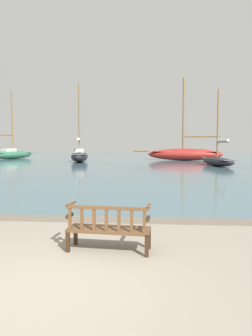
# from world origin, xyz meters

# --- Properties ---
(ground_plane) EXTENTS (160.00, 160.00, 0.00)m
(ground_plane) POSITION_xyz_m (0.00, 0.00, 0.00)
(ground_plane) COLOR gray
(harbor_water) EXTENTS (100.00, 80.00, 0.08)m
(harbor_water) POSITION_xyz_m (0.00, 44.00, 0.04)
(harbor_water) COLOR #476670
(harbor_water) RESTS_ON ground
(quay_edge_kerb) EXTENTS (40.00, 0.30, 0.12)m
(quay_edge_kerb) POSITION_xyz_m (0.00, 3.85, 0.06)
(quay_edge_kerb) COLOR #675F54
(quay_edge_kerb) RESTS_ON ground
(park_bench) EXTENTS (1.64, 0.66, 0.92)m
(park_bench) POSITION_xyz_m (0.65, 1.63, 0.47)
(park_bench) COLOR #322113
(park_bench) RESTS_ON ground
(sailboat_nearest_port) EXTENTS (2.88, 6.70, 7.38)m
(sailboat_nearest_port) POSITION_xyz_m (8.05, 25.65, 0.63)
(sailboat_nearest_port) COLOR black
(sailboat_nearest_port) RESTS_ON harbor_water
(sailboat_outer_port) EXTENTS (4.61, 9.21, 10.07)m
(sailboat_outer_port) POSITION_xyz_m (-19.07, 39.08, 0.84)
(sailboat_outer_port) COLOR #2D6647
(sailboat_outer_port) RESTS_ON harbor_water
(sailboat_nearest_starboard) EXTENTS (3.50, 8.02, 9.55)m
(sailboat_nearest_starboard) POSITION_xyz_m (-7.20, 32.28, 0.87)
(sailboat_nearest_starboard) COLOR black
(sailboat_nearest_starboard) RESTS_ON harbor_water
(sailboat_centre_channel) EXTENTS (12.06, 3.81, 10.93)m
(sailboat_centre_channel) POSITION_xyz_m (6.14, 36.65, 0.98)
(sailboat_centre_channel) COLOR maroon
(sailboat_centre_channel) RESTS_ON harbor_water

